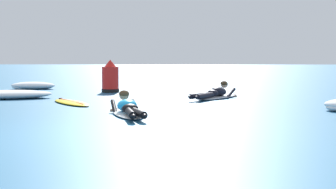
{
  "coord_description": "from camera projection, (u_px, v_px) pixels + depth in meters",
  "views": [
    {
      "loc": [
        0.99,
        -7.88,
        1.21
      ],
      "look_at": [
        0.65,
        4.94,
        0.25
      ],
      "focal_mm": 54.46,
      "sensor_mm": 36.0,
      "label": 1
    }
  ],
  "objects": [
    {
      "name": "surfer_near",
      "position": [
        128.0,
        109.0,
        10.45
      ],
      "size": [
        1.06,
        2.46,
        0.53
      ],
      "color": "white",
      "rests_on": "ground"
    },
    {
      "name": "surfer_far",
      "position": [
        216.0,
        94.0,
        14.68
      ],
      "size": [
        1.7,
        2.48,
        0.54
      ],
      "color": "silver",
      "rests_on": "ground"
    },
    {
      "name": "channel_marker_buoy",
      "position": [
        110.0,
        79.0,
        17.25
      ],
      "size": [
        0.59,
        0.59,
        1.11
      ],
      "color": "red",
      "rests_on": "ground"
    },
    {
      "name": "drifting_surfboard",
      "position": [
        71.0,
        102.0,
        13.11
      ],
      "size": [
        1.59,
        2.16,
        0.16
      ],
      "color": "yellow",
      "rests_on": "ground"
    },
    {
      "name": "ground_plane",
      "position": [
        153.0,
        91.0,
        17.95
      ],
      "size": [
        120.0,
        120.0,
        0.0
      ],
      "primitive_type": "plane",
      "color": "#235B84"
    },
    {
      "name": "whitewater_mid_right",
      "position": [
        33.0,
        86.0,
        18.9
      ],
      "size": [
        1.67,
        0.83,
        0.28
      ],
      "color": "white",
      "rests_on": "ground"
    },
    {
      "name": "whitewater_front",
      "position": [
        9.0,
        95.0,
        14.61
      ],
      "size": [
        2.59,
        1.6,
        0.26
      ],
      "color": "white",
      "rests_on": "ground"
    }
  ]
}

